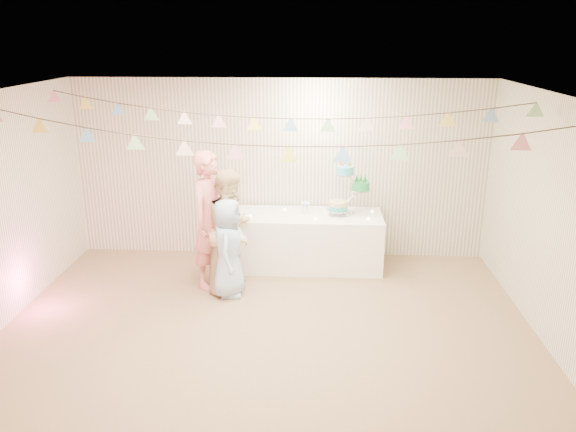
{
  "coord_description": "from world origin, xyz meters",
  "views": [
    {
      "loc": [
        0.53,
        -5.43,
        3.19
      ],
      "look_at": [
        0.2,
        0.8,
        1.15
      ],
      "focal_mm": 35.0,
      "sensor_mm": 36.0,
      "label": 1
    }
  ],
  "objects_px": {
    "table": "(308,240)",
    "person_child": "(228,248)",
    "person_adult_a": "(211,220)",
    "cake_stand": "(349,191)",
    "person_adult_b": "(232,230)"
  },
  "relations": [
    {
      "from": "table",
      "to": "person_child",
      "type": "bearing_deg",
      "value": -134.99
    },
    {
      "from": "table",
      "to": "person_adult_a",
      "type": "relative_size",
      "value": 1.14
    },
    {
      "from": "cake_stand",
      "to": "person_child",
      "type": "xyz_separation_m",
      "value": [
        -1.53,
        -1.03,
        -0.47
      ]
    },
    {
      "from": "table",
      "to": "cake_stand",
      "type": "xyz_separation_m",
      "value": [
        0.55,
        0.05,
        0.72
      ]
    },
    {
      "from": "table",
      "to": "cake_stand",
      "type": "bearing_deg",
      "value": 5.19
    },
    {
      "from": "person_adult_a",
      "to": "person_child",
      "type": "distance_m",
      "value": 0.47
    },
    {
      "from": "person_adult_b",
      "to": "person_child",
      "type": "relative_size",
      "value": 1.26
    },
    {
      "from": "person_adult_a",
      "to": "person_child",
      "type": "height_order",
      "value": "person_adult_a"
    },
    {
      "from": "cake_stand",
      "to": "person_child",
      "type": "distance_m",
      "value": 1.91
    },
    {
      "from": "table",
      "to": "person_adult_a",
      "type": "height_order",
      "value": "person_adult_a"
    },
    {
      "from": "person_adult_b",
      "to": "cake_stand",
      "type": "bearing_deg",
      "value": -37.37
    },
    {
      "from": "table",
      "to": "cake_stand",
      "type": "height_order",
      "value": "cake_stand"
    },
    {
      "from": "table",
      "to": "person_child",
      "type": "height_order",
      "value": "person_child"
    },
    {
      "from": "person_adult_a",
      "to": "person_adult_b",
      "type": "relative_size",
      "value": 1.13
    },
    {
      "from": "table",
      "to": "person_child",
      "type": "xyz_separation_m",
      "value": [
        -0.98,
        -0.98,
        0.25
      ]
    }
  ]
}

